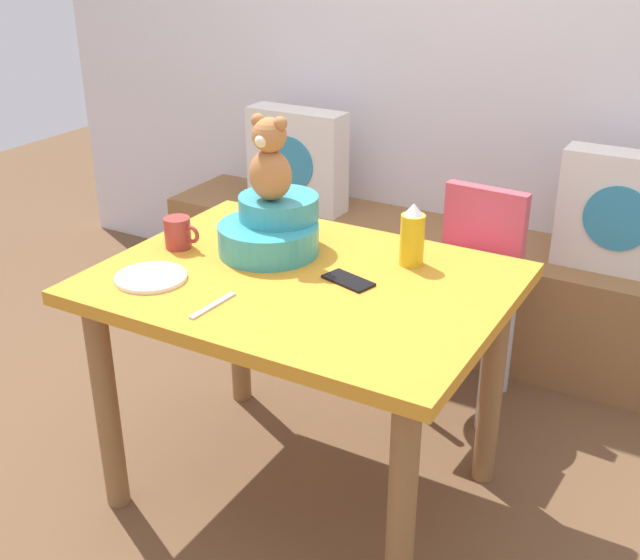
% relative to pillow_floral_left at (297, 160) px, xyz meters
% --- Properties ---
extents(ground_plane, '(8.00, 8.00, 0.00)m').
position_rel_pillow_floral_left_xyz_m(ground_plane, '(0.71, -1.16, -0.68)').
color(ground_plane, brown).
extents(back_wall, '(4.40, 0.10, 2.60)m').
position_rel_pillow_floral_left_xyz_m(back_wall, '(0.71, 0.29, 0.62)').
color(back_wall, silver).
rests_on(back_wall, ground_plane).
extents(window_bench, '(2.60, 0.44, 0.46)m').
position_rel_pillow_floral_left_xyz_m(window_bench, '(0.71, 0.02, -0.45)').
color(window_bench, olive).
rests_on(window_bench, ground_plane).
extents(pillow_floral_left, '(0.44, 0.15, 0.44)m').
position_rel_pillow_floral_left_xyz_m(pillow_floral_left, '(0.00, 0.00, 0.00)').
color(pillow_floral_left, white).
rests_on(pillow_floral_left, window_bench).
extents(pillow_floral_right, '(0.44, 0.15, 0.44)m').
position_rel_pillow_floral_left_xyz_m(pillow_floral_right, '(1.36, 0.00, 0.00)').
color(pillow_floral_right, white).
rests_on(pillow_floral_right, window_bench).
extents(dining_table, '(1.12, 0.85, 0.74)m').
position_rel_pillow_floral_left_xyz_m(dining_table, '(0.71, -1.16, -0.06)').
color(dining_table, orange).
rests_on(dining_table, ground_plane).
extents(highchair, '(0.34, 0.46, 0.79)m').
position_rel_pillow_floral_left_xyz_m(highchair, '(0.95, -0.42, -0.16)').
color(highchair, '#D84C59').
rests_on(highchair, ground_plane).
extents(infant_seat_teal, '(0.30, 0.33, 0.16)m').
position_rel_pillow_floral_left_xyz_m(infant_seat_teal, '(0.54, -1.03, 0.13)').
color(infant_seat_teal, teal).
rests_on(infant_seat_teal, dining_table).
extents(teddy_bear, '(0.13, 0.12, 0.25)m').
position_rel_pillow_floral_left_xyz_m(teddy_bear, '(0.54, -1.03, 0.34)').
color(teddy_bear, '#B3713E').
rests_on(teddy_bear, infant_seat_teal).
extents(ketchup_bottle, '(0.07, 0.07, 0.18)m').
position_rel_pillow_floral_left_xyz_m(ketchup_bottle, '(0.94, -0.92, 0.15)').
color(ketchup_bottle, gold).
rests_on(ketchup_bottle, dining_table).
extents(coffee_mug, '(0.12, 0.08, 0.09)m').
position_rel_pillow_floral_left_xyz_m(coffee_mug, '(0.28, -1.16, 0.11)').
color(coffee_mug, '#9E332D').
rests_on(coffee_mug, dining_table).
extents(dinner_plate_near, '(0.20, 0.20, 0.01)m').
position_rel_pillow_floral_left_xyz_m(dinner_plate_near, '(0.36, -1.38, 0.07)').
color(dinner_plate_near, white).
rests_on(dinner_plate_near, dining_table).
extents(cell_phone, '(0.16, 0.11, 0.01)m').
position_rel_pillow_floral_left_xyz_m(cell_phone, '(0.84, -1.12, 0.06)').
color(cell_phone, black).
rests_on(cell_phone, dining_table).
extents(table_fork, '(0.03, 0.17, 0.01)m').
position_rel_pillow_floral_left_xyz_m(table_fork, '(0.61, -1.43, 0.06)').
color(table_fork, silver).
rests_on(table_fork, dining_table).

